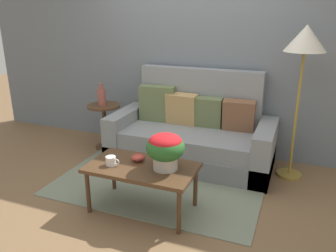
% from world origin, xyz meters
% --- Properties ---
extents(ground_plane, '(14.00, 14.00, 0.00)m').
position_xyz_m(ground_plane, '(0.00, 0.00, 0.00)').
color(ground_plane, brown).
extents(wall_back, '(6.40, 0.12, 2.78)m').
position_xyz_m(wall_back, '(0.00, 1.12, 1.39)').
color(wall_back, slate).
rests_on(wall_back, ground).
extents(area_rug, '(2.22, 1.70, 0.01)m').
position_xyz_m(area_rug, '(0.00, 0.06, 0.01)').
color(area_rug, gray).
rests_on(area_rug, ground).
extents(couch, '(1.98, 0.90, 1.13)m').
position_xyz_m(couch, '(0.14, 0.66, 0.34)').
color(couch, slate).
rests_on(couch, ground).
extents(coffee_table, '(1.00, 0.57, 0.46)m').
position_xyz_m(coffee_table, '(0.06, -0.60, 0.41)').
color(coffee_table, '#442D1B').
rests_on(coffee_table, ground).
extents(side_table, '(0.44, 0.44, 0.62)m').
position_xyz_m(side_table, '(-1.10, 0.62, 0.42)').
color(side_table, '#4C331E').
rests_on(side_table, ground).
extents(floor_lamp, '(0.43, 0.43, 1.68)m').
position_xyz_m(floor_lamp, '(1.33, 0.66, 1.46)').
color(floor_lamp, olive).
rests_on(floor_lamp, ground).
extents(potted_plant, '(0.35, 0.35, 0.33)m').
position_xyz_m(potted_plant, '(0.28, -0.57, 0.66)').
color(potted_plant, '#B7B2A8').
rests_on(potted_plant, coffee_table).
extents(coffee_mug, '(0.14, 0.09, 0.09)m').
position_xyz_m(coffee_mug, '(-0.21, -0.69, 0.50)').
color(coffee_mug, white).
rests_on(coffee_mug, coffee_table).
extents(snack_bowl, '(0.13, 0.13, 0.07)m').
position_xyz_m(snack_bowl, '(-0.02, -0.51, 0.49)').
color(snack_bowl, '#B2382D').
rests_on(snack_bowl, coffee_table).
extents(table_vase, '(0.11, 0.11, 0.29)m').
position_xyz_m(table_vase, '(-1.10, 0.60, 0.73)').
color(table_vase, '#934C42').
rests_on(table_vase, side_table).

